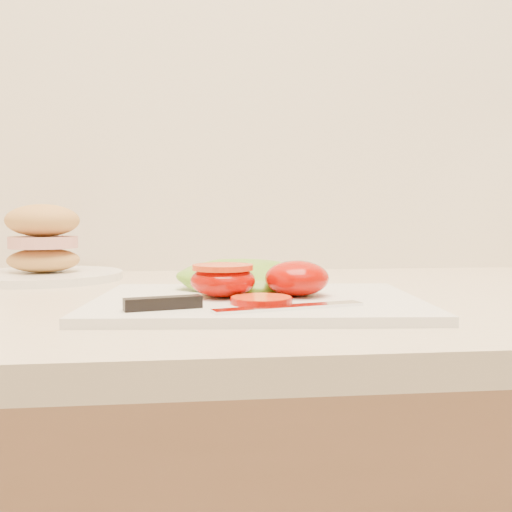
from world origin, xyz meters
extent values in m
cube|color=beige|center=(0.00, 1.98, 1.35)|extent=(4.00, 0.05, 2.70)
cube|color=silver|center=(-0.52, 1.58, 0.94)|extent=(0.37, 0.28, 0.01)
ellipsoid|color=#B60A00|center=(-0.47, 1.58, 0.96)|extent=(0.07, 0.07, 0.04)
ellipsoid|color=#B60A00|center=(-0.56, 1.58, 0.96)|extent=(0.07, 0.07, 0.04)
cylinder|color=red|center=(-0.56, 1.58, 0.97)|extent=(0.07, 0.07, 0.01)
cylinder|color=#FD511C|center=(-0.52, 1.53, 0.94)|extent=(0.06, 0.06, 0.01)
ellipsoid|color=#77A62C|center=(-0.53, 1.65, 0.96)|extent=(0.17, 0.12, 0.03)
ellipsoid|color=#77A62C|center=(-0.48, 1.65, 0.95)|extent=(0.12, 0.10, 0.02)
cube|color=silver|center=(-0.50, 1.50, 0.94)|extent=(0.15, 0.06, 0.00)
cube|color=black|center=(-0.62, 1.51, 0.95)|extent=(0.08, 0.03, 0.01)
cylinder|color=white|center=(-0.82, 1.88, 0.94)|extent=(0.24, 0.24, 0.01)
ellipsoid|color=#B27E44|center=(-0.82, 1.88, 0.96)|extent=(0.11, 0.09, 0.04)
cylinder|color=#D8938C|center=(-0.82, 1.88, 0.99)|extent=(0.10, 0.10, 0.02)
ellipsoid|color=#B27E44|center=(-0.82, 1.88, 1.02)|extent=(0.11, 0.09, 0.05)
camera|label=1|loc=(-0.59, 0.96, 1.03)|focal=40.00mm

